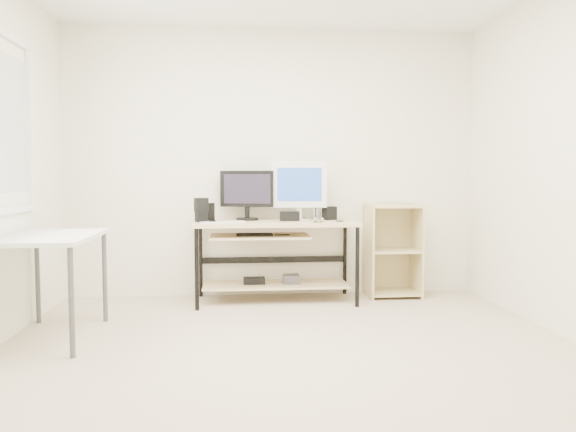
# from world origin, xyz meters

# --- Properties ---
(room) EXTENTS (4.01, 4.01, 2.62)m
(room) POSITION_xyz_m (-0.14, 0.04, 1.32)
(room) COLOR beige
(room) RESTS_ON ground
(desk) EXTENTS (1.50, 0.65, 0.75)m
(desk) POSITION_xyz_m (-0.03, 1.66, 0.54)
(desk) COLOR beige
(desk) RESTS_ON ground
(side_table) EXTENTS (0.60, 1.00, 0.75)m
(side_table) POSITION_xyz_m (-1.68, 0.60, 0.67)
(side_table) COLOR white
(side_table) RESTS_ON ground
(shelf_unit) EXTENTS (0.50, 0.40, 0.90)m
(shelf_unit) POSITION_xyz_m (1.15, 1.82, 0.45)
(shelf_unit) COLOR #DBC789
(shelf_unit) RESTS_ON ground
(black_monitor) EXTENTS (0.51, 0.21, 0.47)m
(black_monitor) POSITION_xyz_m (-0.26, 1.85, 1.02)
(black_monitor) COLOR black
(black_monitor) RESTS_ON desk
(white_imac) EXTENTS (0.53, 0.17, 0.56)m
(white_imac) POSITION_xyz_m (0.24, 1.80, 1.08)
(white_imac) COLOR silver
(white_imac) RESTS_ON desk
(keyboard) EXTENTS (0.41, 0.24, 0.01)m
(keyboard) POSITION_xyz_m (-0.48, 1.54, 0.76)
(keyboard) COLOR white
(keyboard) RESTS_ON desk
(mouse) EXTENTS (0.11, 0.13, 0.04)m
(mouse) POSITION_xyz_m (0.41, 1.60, 0.77)
(mouse) COLOR #B0B0B5
(mouse) RESTS_ON desk
(center_speaker) EXTENTS (0.18, 0.08, 0.09)m
(center_speaker) POSITION_xyz_m (0.13, 1.70, 0.80)
(center_speaker) COLOR black
(center_speaker) RESTS_ON desk
(speaker_left) EXTENTS (0.14, 0.14, 0.22)m
(speaker_left) POSITION_xyz_m (-0.68, 1.69, 0.87)
(speaker_left) COLOR black
(speaker_left) RESTS_ON desk
(speaker_right) EXTENTS (0.14, 0.14, 0.13)m
(speaker_right) POSITION_xyz_m (0.53, 1.82, 0.81)
(speaker_right) COLOR black
(speaker_right) RESTS_ON desk
(audio_controller) EXTENTS (0.10, 0.07, 0.17)m
(audio_controller) POSITION_xyz_m (-0.61, 1.78, 0.84)
(audio_controller) COLOR black
(audio_controller) RESTS_ON desk
(volume_puck) EXTENTS (0.08, 0.08, 0.03)m
(volume_puck) POSITION_xyz_m (-0.58, 1.54, 0.76)
(volume_puck) COLOR black
(volume_puck) RESTS_ON desk
(smartphone) EXTENTS (0.10, 0.12, 0.01)m
(smartphone) POSITION_xyz_m (0.60, 1.63, 0.75)
(smartphone) COLOR black
(smartphone) RESTS_ON desk
(coaster) EXTENTS (0.11, 0.11, 0.01)m
(coaster) POSITION_xyz_m (0.36, 1.49, 0.75)
(coaster) COLOR #A8744B
(coaster) RESTS_ON desk
(drinking_glass) EXTENTS (0.09, 0.09, 0.13)m
(drinking_glass) POSITION_xyz_m (0.36, 1.49, 0.82)
(drinking_glass) COLOR white
(drinking_glass) RESTS_ON coaster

